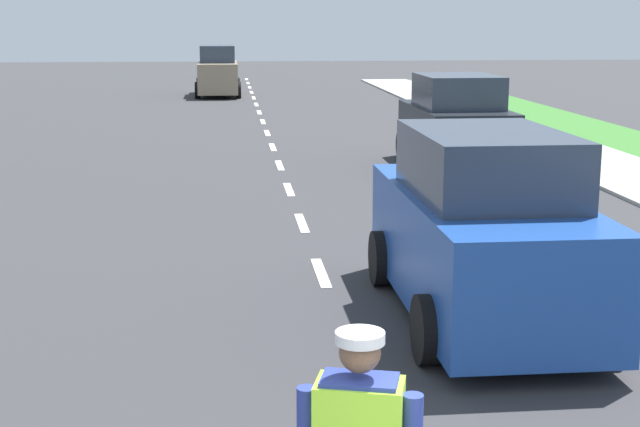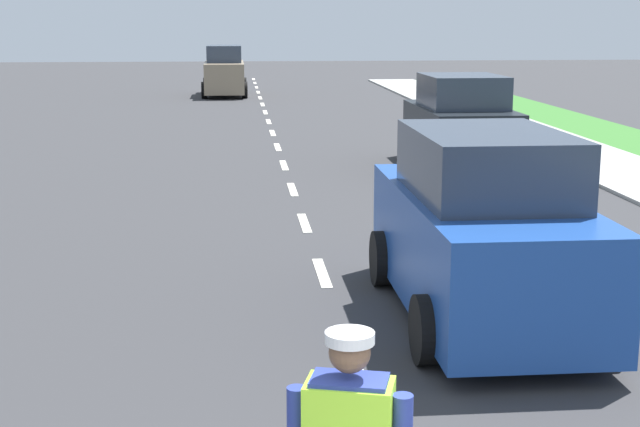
% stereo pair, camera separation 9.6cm
% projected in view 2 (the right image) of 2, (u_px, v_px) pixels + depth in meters
% --- Properties ---
extents(ground_plane, '(96.00, 96.00, 0.00)m').
position_uv_depth(ground_plane, '(277.00, 146.00, 24.03)').
color(ground_plane, '#333335').
extents(lane_center_line, '(0.14, 46.40, 0.01)m').
position_uv_depth(lane_center_line, '(270.00, 127.00, 28.12)').
color(lane_center_line, silver).
rests_on(lane_center_line, ground).
extents(car_parked_far, '(2.10, 3.90, 2.04)m').
position_uv_depth(car_parked_far, '(460.00, 125.00, 20.37)').
color(car_parked_far, black).
rests_on(car_parked_far, ground).
extents(car_outgoing_ahead, '(1.98, 4.34, 2.09)m').
position_uv_depth(car_outgoing_ahead, '(482.00, 232.00, 10.07)').
color(car_outgoing_ahead, '#1E4799').
rests_on(car_outgoing_ahead, ground).
extents(car_oncoming_third, '(1.89, 4.36, 2.12)m').
position_uv_depth(car_oncoming_third, '(224.00, 72.00, 39.36)').
color(car_oncoming_third, gray).
rests_on(car_oncoming_third, ground).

